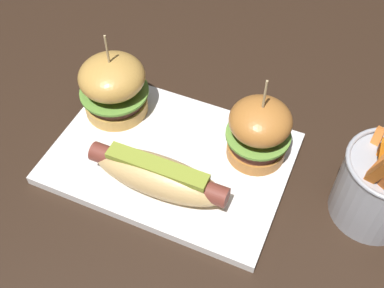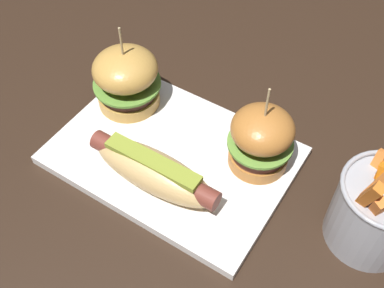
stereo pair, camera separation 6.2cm
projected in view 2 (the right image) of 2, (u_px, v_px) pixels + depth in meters
name	position (u px, v px, depth m)	size (l,w,h in m)	color
ground_plane	(173.00, 158.00, 0.68)	(3.00, 3.00, 0.00)	black
platter_main	(173.00, 155.00, 0.67)	(0.33, 0.23, 0.01)	white
hot_dog	(154.00, 170.00, 0.61)	(0.19, 0.06, 0.05)	tan
slider_left	(126.00, 79.00, 0.69)	(0.10, 0.10, 0.14)	gold
slider_right	(261.00, 139.00, 0.62)	(0.09, 0.09, 0.14)	#BD7432
fries_bucket	(377.00, 211.00, 0.56)	(0.11, 0.11, 0.15)	#A8AAB2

